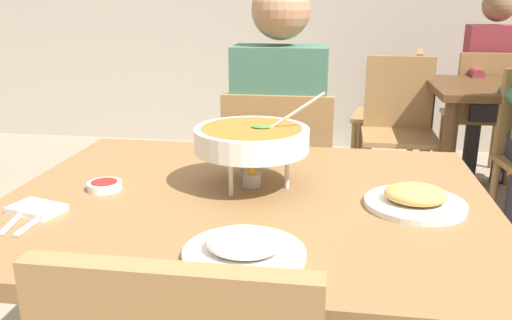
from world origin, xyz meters
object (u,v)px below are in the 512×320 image
Objects in this scene: sauce_dish at (104,185)px; chair_bg_corner at (398,122)px; appetizer_plate at (415,199)px; chair_bg_right at (482,109)px; dining_table_main at (247,234)px; patron_bg_right at (492,74)px; rice_plate at (244,248)px; chair_bg_window at (400,107)px; chair_diner_main at (279,186)px; curry_bowl at (253,140)px; diner_main at (280,127)px.

sauce_dish is 2.31m from chair_bg_corner.
chair_bg_right is at bearing 72.45° from appetizer_plate.
dining_table_main is 0.40m from sauce_dish.
chair_bg_right is 0.24m from patron_bg_right.
rice_plate is 0.18× the size of patron_bg_right.
chair_bg_window is (0.66, 2.54, -0.14)m from dining_table_main.
chair_diner_main is 10.00× the size of sauce_dish.
chair_diner_main is 2.71× the size of curry_bowl.
chair_bg_window is at bearing -175.18° from patron_bg_right.
diner_main is at bearing 90.00° from chair_diner_main.
chair_bg_window is 0.69× the size of patron_bg_right.
dining_table_main is at bearing -104.67° from chair_bg_window.
appetizer_plate is 0.27× the size of chair_bg_right.
chair_diner_main is 3.75× the size of appetizer_plate.
curry_bowl is 0.37× the size of chair_bg_window.
chair_bg_corner is (0.20, 2.08, -0.27)m from appetizer_plate.
dining_table_main is 0.36m from rice_plate.
patron_bg_right is at bearing 36.09° from chair_bg_right.
dining_table_main is 5.10× the size of rice_plate.
dining_table_main is 2.84m from chair_bg_right.
diner_main is (0.00, 0.81, 0.09)m from dining_table_main.
appetizer_plate is at bearing 41.22° from rice_plate.
dining_table_main is 2.63m from chair_bg_window.
chair_bg_right is 0.79m from chair_bg_corner.
chair_bg_window reaches higher than appetizer_plate.
chair_bg_corner is (0.61, 1.25, -0.24)m from diner_main.
appetizer_plate is at bearing -108.21° from patron_bg_right.
sauce_dish is at bearing -168.00° from curry_bowl.
sauce_dish is at bearing 179.59° from appetizer_plate.
appetizer_plate is at bearing -2.05° from dining_table_main.
chair_diner_main reaches higher than rice_plate.
dining_table_main is 1.36× the size of chair_bg_corner.
curry_bowl is (0.00, 0.07, 0.23)m from dining_table_main.
chair_bg_right is at bearing 63.84° from curry_bowl.
patron_bg_right is (1.27, 1.81, 0.24)m from chair_diner_main.
diner_main is 5.46× the size of appetizer_plate.
chair_bg_window is at bearing 77.90° from rice_plate.
curry_bowl reaches higher than sauce_dish.
chair_bg_window is (0.66, 2.47, -0.38)m from curry_bowl.
diner_main is 0.92m from appetizer_plate.
diner_main is 3.94× the size of curry_bowl.
chair_bg_right is 0.56m from chair_bg_window.
rice_plate is (0.05, -1.14, 0.03)m from diner_main.
chair_diner_main is at bearing 117.42° from appetizer_plate.
chair_bg_right is at bearing 67.85° from rice_plate.
rice_plate is 1.00× the size of appetizer_plate.
chair_bg_right is (1.22, 2.56, -0.14)m from dining_table_main.
chair_bg_right is at bearing -143.91° from patron_bg_right.
rice_plate is 0.27× the size of chair_bg_corner.
patron_bg_right is at bearing 54.50° from diner_main.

